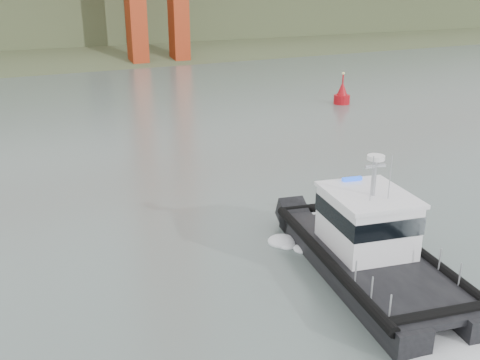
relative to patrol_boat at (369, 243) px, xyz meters
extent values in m
plane|color=#4D5B56|center=(-2.56, 1.66, -1.51)|extent=(400.00, 400.00, 0.00)
cube|color=#344025|center=(-2.56, 93.66, -1.51)|extent=(500.00, 44.72, 16.25)
cube|color=black|center=(-1.52, 0.17, -1.03)|extent=(4.29, 12.40, 1.35)
cube|color=black|center=(1.44, -0.53, -1.03)|extent=(4.29, 12.40, 1.35)
cube|color=black|center=(-0.17, -0.73, -0.49)|extent=(6.86, 11.45, 0.28)
cube|color=white|center=(0.09, 0.37, 0.94)|extent=(4.23, 4.73, 2.59)
cube|color=black|center=(0.09, 0.37, 1.40)|extent=(4.31, 4.81, 0.84)
cube|color=white|center=(0.09, 0.37, 2.32)|extent=(4.50, 5.00, 0.18)
cylinder|color=#9A9DA3|center=(0.01, 0.04, 3.25)|extent=(0.18, 0.18, 2.03)
cylinder|color=white|center=(0.01, 0.04, 4.21)|extent=(0.79, 0.79, 0.20)
cylinder|color=#A40B12|center=(24.85, 31.95, -1.08)|extent=(1.90, 1.90, 1.27)
cone|color=#A40B12|center=(24.85, 31.95, 0.18)|extent=(1.48, 1.48, 1.90)
cylinder|color=#A40B12|center=(24.85, 31.95, 1.45)|extent=(0.17, 0.17, 1.06)
sphere|color=#E5D87F|center=(24.85, 31.95, 2.08)|extent=(0.32, 0.32, 0.32)
camera|label=1|loc=(-16.38, -16.74, 11.23)|focal=40.00mm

